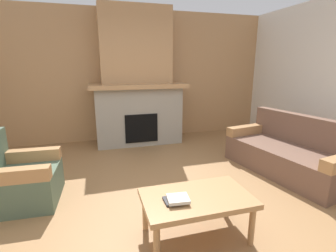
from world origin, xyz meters
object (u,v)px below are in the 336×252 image
object	(u,v)px
couch	(289,154)
armchair	(18,179)
coffee_table	(197,201)
fireplace	(137,86)

from	to	relation	value
couch	armchair	distance (m)	3.69
armchair	coffee_table	distance (m)	2.11
fireplace	armchair	distance (m)	2.81
couch	armchair	xyz separation A→B (m)	(-3.69, 0.16, 0.01)
fireplace	armchair	xyz separation A→B (m)	(-1.76, -2.01, -0.87)
fireplace	coffee_table	distance (m)	3.26
armchair	couch	bearing A→B (deg)	-2.51
armchair	coffee_table	xyz separation A→B (m)	(1.77, -1.15, 0.08)
fireplace	coffee_table	xyz separation A→B (m)	(0.01, -3.16, -0.79)
couch	fireplace	bearing A→B (deg)	131.71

